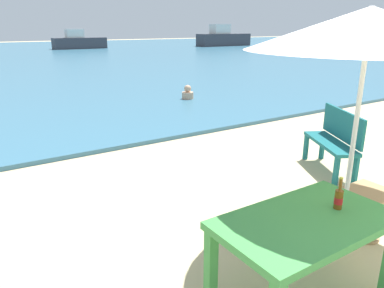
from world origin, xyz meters
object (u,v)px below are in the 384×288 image
at_px(side_table_wood, 367,207).
at_px(swimmer_person, 188,93).
at_px(beer_bottle_amber, 339,198).
at_px(boat_ferry, 79,42).
at_px(patio_umbrella, 369,29).
at_px(picnic_table_green, 306,231).
at_px(bench_teal_center, 335,137).
at_px(boat_tanker, 223,38).

relative_size(side_table_wood, swimmer_person, 1.32).
xyz_separation_m(beer_bottle_amber, swimmer_person, (3.44, 7.61, -0.61)).
bearing_deg(boat_ferry, beer_bottle_amber, -103.81).
height_order(beer_bottle_amber, swimmer_person, beer_bottle_amber).
bearing_deg(swimmer_person, patio_umbrella, -111.21).
height_order(patio_umbrella, swimmer_person, patio_umbrella).
bearing_deg(beer_bottle_amber, swimmer_person, 65.65).
bearing_deg(beer_bottle_amber, picnic_table_green, 175.91).
bearing_deg(beer_bottle_amber, boat_ferry, 76.19).
distance_m(picnic_table_green, side_table_wood, 1.39).
bearing_deg(bench_teal_center, beer_bottle_amber, -143.63).
relative_size(swimmer_person, boat_tanker, 0.07).
relative_size(bench_teal_center, boat_ferry, 0.25).
bearing_deg(swimmer_person, beer_bottle_amber, -114.35).
distance_m(patio_umbrella, boat_ferry, 35.41).
xyz_separation_m(picnic_table_green, swimmer_person, (3.77, 7.58, -0.41)).
bearing_deg(picnic_table_green, beer_bottle_amber, -4.09).
bearing_deg(boat_tanker, boat_ferry, 167.46).
distance_m(patio_umbrella, side_table_wood, 1.80).
distance_m(side_table_wood, bench_teal_center, 1.93).
height_order(side_table_wood, swimmer_person, side_table_wood).
distance_m(bench_teal_center, boat_tanker, 36.47).
xyz_separation_m(side_table_wood, bench_teal_center, (1.32, 1.39, 0.19)).
relative_size(picnic_table_green, patio_umbrella, 0.61).
height_order(patio_umbrella, boat_tanker, boat_tanker).
height_order(bench_teal_center, boat_ferry, boat_ferry).
distance_m(beer_bottle_amber, patio_umbrella, 1.45).
distance_m(patio_umbrella, swimmer_person, 8.02).
bearing_deg(swimmer_person, boat_ferry, 79.35).
bearing_deg(patio_umbrella, boat_ferry, 77.04).
height_order(beer_bottle_amber, boat_ferry, boat_ferry).
relative_size(beer_bottle_amber, boat_tanker, 0.04).
xyz_separation_m(picnic_table_green, patio_umbrella, (0.95, 0.31, 1.47)).
bearing_deg(patio_umbrella, picnic_table_green, -161.92).
relative_size(patio_umbrella, boat_tanker, 0.37).
bearing_deg(bench_teal_center, swimmer_person, 79.22).
xyz_separation_m(beer_bottle_amber, patio_umbrella, (0.62, 0.33, 1.26)).
xyz_separation_m(picnic_table_green, beer_bottle_amber, (0.33, -0.02, 0.20)).
bearing_deg(boat_tanker, bench_teal_center, -125.12).
relative_size(beer_bottle_amber, patio_umbrella, 0.12).
distance_m(side_table_wood, swimmer_person, 7.69).
xyz_separation_m(patio_umbrella, bench_teal_center, (1.70, 1.38, -1.58)).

